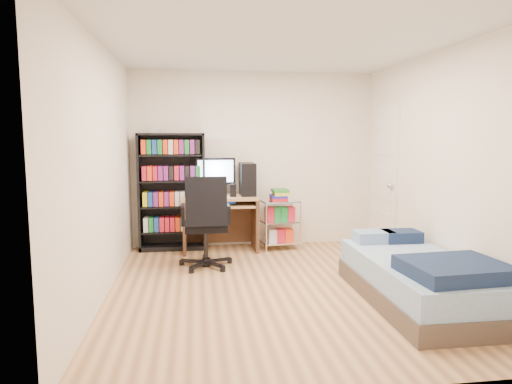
{
  "coord_description": "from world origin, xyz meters",
  "views": [
    {
      "loc": [
        -0.85,
        -4.58,
        1.59
      ],
      "look_at": [
        -0.18,
        0.4,
        0.97
      ],
      "focal_mm": 32.0,
      "sensor_mm": 36.0,
      "label": 1
    }
  ],
  "objects": [
    {
      "name": "room",
      "position": [
        0.0,
        0.0,
        1.25
      ],
      "size": [
        3.58,
        4.08,
        2.58
      ],
      "color": "tan",
      "rests_on": "ground"
    },
    {
      "name": "media_shelf",
      "position": [
        -1.17,
        1.84,
        0.84
      ],
      "size": [
        0.92,
        0.31,
        1.7
      ],
      "color": "black",
      "rests_on": "room"
    },
    {
      "name": "computer_desk",
      "position": [
        -0.41,
        1.74,
        0.7
      ],
      "size": [
        1.02,
        0.59,
        1.29
      ],
      "color": "tan",
      "rests_on": "room"
    },
    {
      "name": "office_chair",
      "position": [
        -0.73,
        0.86,
        0.36
      ],
      "size": [
        0.68,
        0.68,
        1.13
      ],
      "rotation": [
        0.0,
        0.0,
        0.02
      ],
      "color": "black",
      "rests_on": "room"
    },
    {
      "name": "wire_cart",
      "position": [
        0.33,
        1.67,
        0.55
      ],
      "size": [
        0.57,
        0.44,
        0.85
      ],
      "rotation": [
        0.0,
        0.0,
        0.14
      ],
      "color": "white",
      "rests_on": "room"
    },
    {
      "name": "bed",
      "position": [
        1.26,
        -0.61,
        0.24
      ],
      "size": [
        0.95,
        1.9,
        0.54
      ],
      "color": "#4F443A",
      "rests_on": "room"
    },
    {
      "name": "door",
      "position": [
        1.72,
        1.35,
        1.0
      ],
      "size": [
        0.12,
        0.8,
        2.0
      ],
      "color": "white",
      "rests_on": "room"
    }
  ]
}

